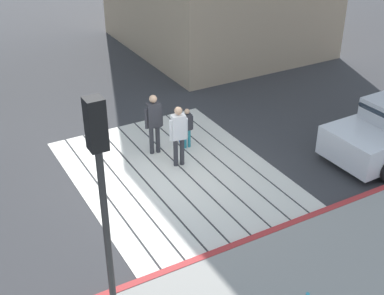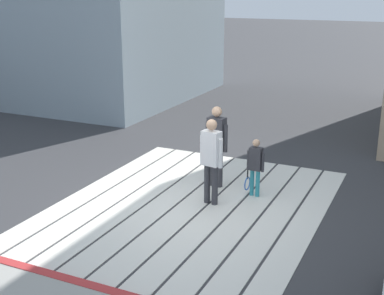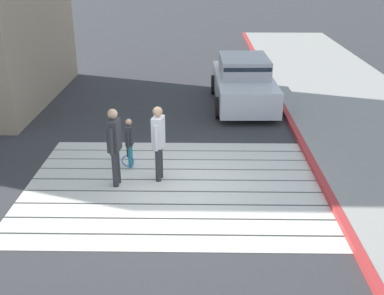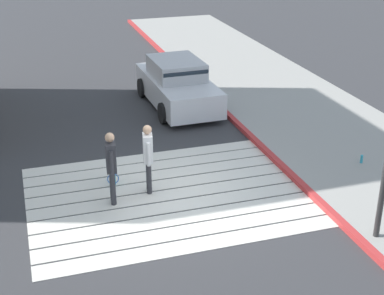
% 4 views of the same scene
% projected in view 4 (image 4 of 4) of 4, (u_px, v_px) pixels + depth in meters
% --- Properties ---
extents(ground_plane, '(120.00, 120.00, 0.00)m').
position_uv_depth(ground_plane, '(166.00, 196.00, 13.43)').
color(ground_plane, '#38383A').
extents(crosswalk_stripes, '(6.40, 4.90, 0.01)m').
position_uv_depth(crosswalk_stripes, '(166.00, 195.00, 13.43)').
color(crosswalk_stripes, silver).
rests_on(crosswalk_stripes, ground).
extents(sidewalk_west, '(4.80, 40.00, 0.12)m').
position_uv_depth(sidewalk_west, '(372.00, 163.00, 14.94)').
color(sidewalk_west, '#9E9B93').
rests_on(sidewalk_west, ground).
extents(curb_painted, '(0.16, 40.00, 0.13)m').
position_uv_depth(curb_painted, '(291.00, 175.00, 14.29)').
color(curb_painted, '#BC3333').
rests_on(curb_painted, ground).
extents(car_parked_near_curb, '(2.06, 4.34, 1.57)m').
position_uv_depth(car_parked_near_curb, '(177.00, 85.00, 18.83)').
color(car_parked_near_curb, white).
rests_on(car_parked_near_curb, ground).
extents(water_bottle, '(0.07, 0.07, 0.22)m').
position_uv_depth(water_bottle, '(362.00, 159.00, 14.75)').
color(water_bottle, '#33A5BF').
rests_on(water_bottle, sidewalk_west).
extents(pedestrian_adult_lead, '(0.26, 0.51, 1.75)m').
position_uv_depth(pedestrian_adult_lead, '(111.00, 163.00, 12.70)').
color(pedestrian_adult_lead, '#333338').
rests_on(pedestrian_adult_lead, ground).
extents(pedestrian_adult_trailing, '(0.28, 0.49, 1.71)m').
position_uv_depth(pedestrian_adult_trailing, '(148.00, 154.00, 13.20)').
color(pedestrian_adult_trailing, '#333338').
rests_on(pedestrian_adult_trailing, ground).
extents(pedestrian_child_with_racket, '(0.28, 0.38, 1.21)m').
position_uv_depth(pedestrian_child_with_racket, '(112.00, 159.00, 13.69)').
color(pedestrian_child_with_racket, teal).
rests_on(pedestrian_child_with_racket, ground).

